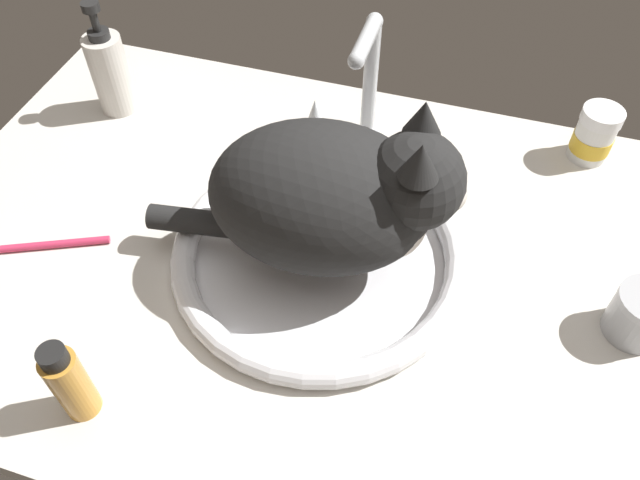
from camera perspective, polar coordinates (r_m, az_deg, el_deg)
The scene contains 8 objects.
countertop at distance 80.27cm, azimuth 3.78°, elevation -2.96°, with size 119.40×70.97×3.00cm, color silver.
sink_basin at distance 78.33cm, azimuth 0.00°, elevation -1.24°, with size 37.27×37.27×3.05cm.
faucet at distance 88.93cm, azimuth 4.35°, elevation 12.47°, with size 19.11×11.91×21.36cm.
cat at distance 70.11cm, azimuth 1.54°, elevation 4.06°, with size 37.70×21.98×20.57cm.
amber_bottle at distance 68.90cm, azimuth -21.91°, elevation -11.99°, with size 3.70×3.70×11.39cm.
soap_pump_bottle at distance 102.62cm, azimuth -18.63°, elevation 14.36°, with size 5.70×5.70×17.88cm.
pill_bottle at distance 98.38cm, azimuth 23.76°, elevation 8.72°, with size 5.77×5.77×8.29cm.
toothbrush at distance 88.02cm, azimuth -24.43°, elevation -0.44°, with size 16.22×8.08×1.70cm.
Camera 1 is at (9.19, -47.66, 65.44)cm, focal length 35.02 mm.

